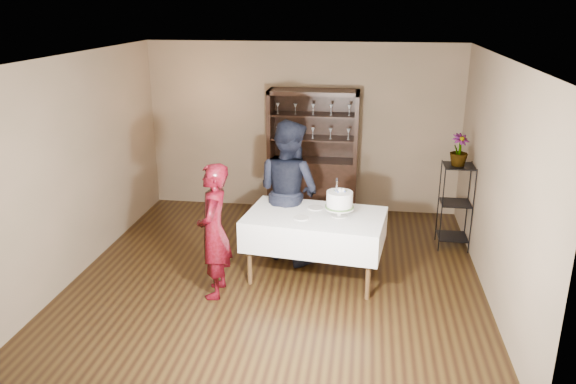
% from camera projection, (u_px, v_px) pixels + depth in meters
% --- Properties ---
extents(floor, '(5.00, 5.00, 0.00)m').
position_uv_depth(floor, '(279.00, 274.00, 7.11)').
color(floor, black).
rests_on(floor, ground).
extents(ceiling, '(5.00, 5.00, 0.00)m').
position_uv_depth(ceiling, '(277.00, 56.00, 6.24)').
color(ceiling, silver).
rests_on(ceiling, back_wall).
extents(back_wall, '(5.00, 0.02, 2.70)m').
position_uv_depth(back_wall, '(302.00, 128.00, 9.01)').
color(back_wall, brown).
rests_on(back_wall, floor).
extents(wall_left, '(0.02, 5.00, 2.70)m').
position_uv_depth(wall_left, '(80.00, 164.00, 7.00)').
color(wall_left, brown).
rests_on(wall_left, floor).
extents(wall_right, '(0.02, 5.00, 2.70)m').
position_uv_depth(wall_right, '(496.00, 181.00, 6.34)').
color(wall_right, brown).
rests_on(wall_right, floor).
extents(china_hutch, '(1.40, 0.48, 2.00)m').
position_uv_depth(china_hutch, '(313.00, 174.00, 8.98)').
color(china_hutch, black).
rests_on(china_hutch, floor).
extents(plant_etagere, '(0.42, 0.42, 1.20)m').
position_uv_depth(plant_etagere, '(455.00, 203.00, 7.72)').
color(plant_etagere, black).
rests_on(plant_etagere, floor).
extents(cake_table, '(1.77, 1.21, 0.83)m').
position_uv_depth(cake_table, '(315.00, 229.00, 6.86)').
color(cake_table, silver).
rests_on(cake_table, floor).
extents(woman, '(0.43, 0.61, 1.59)m').
position_uv_depth(woman, '(214.00, 231.00, 6.40)').
color(woman, '#310404').
rests_on(woman, floor).
extents(man, '(1.15, 1.10, 1.88)m').
position_uv_depth(man, '(289.00, 191.00, 7.32)').
color(man, black).
rests_on(man, floor).
extents(cake, '(0.35, 0.35, 0.49)m').
position_uv_depth(cake, '(340.00, 201.00, 6.69)').
color(cake, silver).
rests_on(cake, cake_table).
extents(plate_near, '(0.19, 0.19, 0.01)m').
position_uv_depth(plate_near, '(301.00, 218.00, 6.67)').
color(plate_near, silver).
rests_on(plate_near, cake_table).
extents(plate_far, '(0.25, 0.25, 0.01)m').
position_uv_depth(plate_far, '(316.00, 208.00, 7.00)').
color(plate_far, silver).
rests_on(plate_far, cake_table).
extents(potted_plant, '(0.33, 0.33, 0.43)m').
position_uv_depth(potted_plant, '(459.00, 150.00, 7.47)').
color(potted_plant, '#466D34').
rests_on(potted_plant, plant_etagere).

